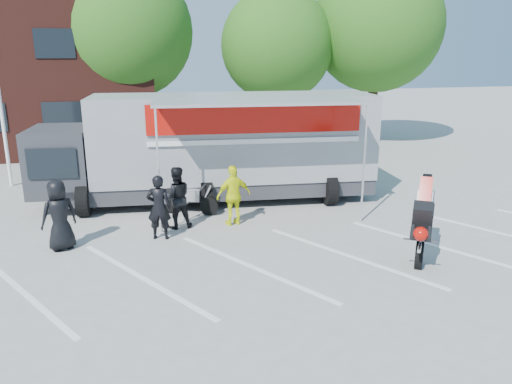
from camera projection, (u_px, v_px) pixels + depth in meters
name	position (u px, v px, depth m)	size (l,w,h in m)	color
ground	(254.00, 287.00, 10.29)	(100.00, 100.00, 0.00)	#A1A19B
parking_bay_lines	(243.00, 267.00, 11.22)	(18.00, 5.00, 0.01)	white
flagpole	(0.00, 40.00, 16.71)	(1.61, 0.12, 8.00)	white
tree_left	(127.00, 32.00, 23.19)	(6.12, 6.12, 8.64)	#382314
tree_mid	(277.00, 46.00, 24.12)	(5.44, 5.44, 7.68)	#382314
tree_right	(377.00, 26.00, 24.61)	(6.46, 6.46, 9.12)	#382314
transporter_truck	(220.00, 200.00, 16.31)	(10.67, 5.14, 3.40)	gray
parked_motorcycle	(189.00, 214.00, 14.92)	(0.63, 1.88, 0.99)	#B8B8BD
stunt_bike_rider	(420.00, 255.00, 11.89)	(0.88, 1.88, 2.21)	black
spectator_leather_a	(59.00, 215.00, 12.04)	(0.86, 0.56, 1.75)	black
spectator_leather_b	(159.00, 207.00, 12.74)	(0.62, 0.41, 1.70)	black
spectator_leather_c	(176.00, 198.00, 13.54)	(0.83, 0.65, 1.71)	black
spectator_hivis	(234.00, 195.00, 13.79)	(0.99, 0.41, 1.69)	#F1FD0D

